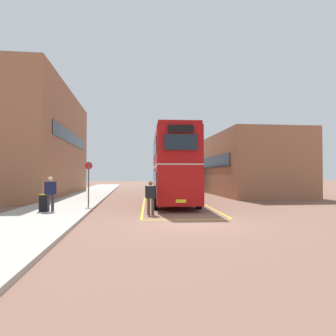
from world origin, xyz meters
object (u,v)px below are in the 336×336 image
Objects in this scene: pedestrian_waiting_near at (50,191)px; bus_stop_sign at (89,179)px; single_deck_bus at (174,177)px; pedestrian_boarding at (151,195)px; double_decker_bus at (172,166)px; litter_bin at (44,203)px.

pedestrian_waiting_near is 0.67× the size of bus_stop_sign.
pedestrian_boarding is (-4.08, -21.23, -0.70)m from single_deck_bus.
bus_stop_sign reaches higher than pedestrian_waiting_near.
single_deck_bus is at bearing 81.83° from double_decker_bus.
double_decker_bus is 8.32m from pedestrian_waiting_near.
bus_stop_sign is at bearing -112.77° from single_deck_bus.
pedestrian_boarding is at bearing -8.96° from litter_bin.
single_deck_bus is 22.32m from pedestrian_waiting_near.
litter_bin is at bearing -146.52° from double_decker_bus.
pedestrian_waiting_near is at bearing 170.65° from pedestrian_boarding.
pedestrian_boarding is at bearing -9.35° from pedestrian_waiting_near.
double_decker_bus reaches higher than litter_bin.
bus_stop_sign is at bearing 135.51° from pedestrian_boarding.
single_deck_bus reaches higher than pedestrian_waiting_near.
single_deck_bus is 3.91× the size of bus_stop_sign.
single_deck_bus is 11.77× the size of litter_bin.
double_decker_bus reaches higher than bus_stop_sign.
pedestrian_boarding is at bearing -108.30° from double_decker_bus.
double_decker_bus is at bearing -98.17° from single_deck_bus.
litter_bin is 0.33× the size of bus_stop_sign.
bus_stop_sign is at bearing 59.64° from pedestrian_waiting_near.
single_deck_bus is at bearing 66.22° from pedestrian_waiting_near.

